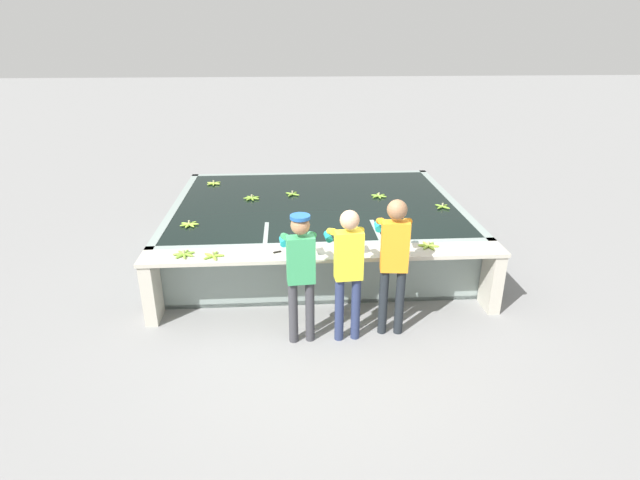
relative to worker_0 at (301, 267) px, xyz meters
The scene contains 16 objects.
ground_plane 1.09m from the worker_0, 47.36° to the left, with size 80.00×80.00×0.00m, color gray.
wash_tank 2.75m from the worker_0, 82.89° to the left, with size 4.66×3.74×0.89m.
work_ledge 0.76m from the worker_0, 60.41° to the left, with size 4.66×0.45×0.89m.
worker_0 is the anchor object (origin of this frame).
worker_1 0.55m from the worker_0, ahead, with size 0.44×0.72×1.65m.
worker_2 1.11m from the worker_0, ahead, with size 0.45×0.73×1.73m.
banana_bunch_floating_0 3.22m from the worker_0, 43.60° to the left, with size 0.24×0.24×0.08m.
banana_bunch_floating_1 3.19m from the worker_0, 63.55° to the left, with size 0.27×0.28×0.08m.
banana_bunch_floating_2 4.10m from the worker_0, 111.29° to the left, with size 0.27×0.28×0.08m.
banana_bunch_floating_3 2.30m from the worker_0, 132.92° to the left, with size 0.27×0.28×0.08m.
banana_bunch_floating_4 2.97m from the worker_0, 104.30° to the left, with size 0.28×0.28×0.08m.
banana_bunch_floating_5 3.06m from the worker_0, 90.90° to the left, with size 0.25×0.25×0.08m.
banana_bunch_ledge_0 1.81m from the worker_0, 21.64° to the left, with size 0.28×0.28×0.08m.
banana_bunch_ledge_1 1.56m from the worker_0, 157.37° to the left, with size 0.28×0.28×0.08m.
banana_bunch_ledge_2 1.20m from the worker_0, 153.71° to the left, with size 0.27×0.28×0.08m.
knife_0 0.68m from the worker_0, 108.44° to the left, with size 0.33×0.16×0.02m.
Camera 1 is at (-0.45, -5.55, 3.45)m, focal length 28.00 mm.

